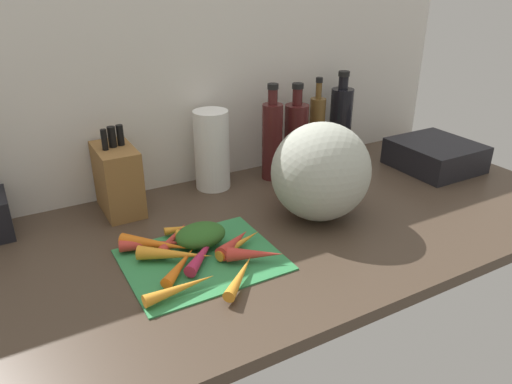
% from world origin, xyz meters
% --- Properties ---
extents(ground_plane, '(1.70, 0.80, 0.03)m').
position_xyz_m(ground_plane, '(0.00, 0.00, -0.01)').
color(ground_plane, '#47382B').
extents(wall_back, '(1.70, 0.03, 0.60)m').
position_xyz_m(wall_back, '(0.00, 0.39, 0.30)').
color(wall_back, silver).
rests_on(wall_back, ground_plane).
extents(cutting_board, '(0.35, 0.28, 0.01)m').
position_xyz_m(cutting_board, '(-0.26, -0.07, 0.00)').
color(cutting_board, '#338C4C').
rests_on(cutting_board, ground_plane).
extents(carrot_0, '(0.13, 0.09, 0.03)m').
position_xyz_m(carrot_0, '(-0.16, -0.14, 0.03)').
color(carrot_0, red).
rests_on(carrot_0, cutting_board).
extents(carrot_1, '(0.16, 0.04, 0.03)m').
position_xyz_m(carrot_1, '(-0.35, -0.17, 0.02)').
color(carrot_1, orange).
rests_on(carrot_1, cutting_board).
extents(carrot_2, '(0.12, 0.12, 0.03)m').
position_xyz_m(carrot_2, '(-0.32, -0.09, 0.02)').
color(carrot_2, orange).
rests_on(carrot_2, cutting_board).
extents(carrot_3, '(0.16, 0.12, 0.03)m').
position_xyz_m(carrot_3, '(-0.32, -0.05, 0.02)').
color(carrot_3, orange).
rests_on(carrot_3, cutting_board).
extents(carrot_4, '(0.13, 0.13, 0.03)m').
position_xyz_m(carrot_4, '(-0.23, -0.19, 0.02)').
color(carrot_4, orange).
rests_on(carrot_4, cutting_board).
extents(carrot_5, '(0.17, 0.09, 0.03)m').
position_xyz_m(carrot_5, '(-0.34, 0.01, 0.02)').
color(carrot_5, red).
rests_on(carrot_5, cutting_board).
extents(carrot_6, '(0.15, 0.08, 0.03)m').
position_xyz_m(carrot_6, '(-0.17, -0.08, 0.02)').
color(carrot_6, orange).
rests_on(carrot_6, cutting_board).
extents(carrot_7, '(0.10, 0.09, 0.03)m').
position_xyz_m(carrot_7, '(-0.24, 0.00, 0.02)').
color(carrot_7, orange).
rests_on(carrot_7, cutting_board).
extents(carrot_8, '(0.12, 0.12, 0.03)m').
position_xyz_m(carrot_8, '(-0.29, 0.03, 0.02)').
color(carrot_8, red).
rests_on(carrot_8, cutting_board).
extents(carrot_9, '(0.11, 0.04, 0.02)m').
position_xyz_m(carrot_9, '(-0.25, 0.06, 0.02)').
color(carrot_9, orange).
rests_on(carrot_9, cutting_board).
extents(carrot_10, '(0.14, 0.14, 0.03)m').
position_xyz_m(carrot_10, '(-0.26, -0.07, 0.02)').
color(carrot_10, '#B2264C').
rests_on(carrot_10, cutting_board).
extents(carrot_11, '(0.15, 0.14, 0.04)m').
position_xyz_m(carrot_11, '(-0.34, 0.01, 0.03)').
color(carrot_11, orange).
rests_on(carrot_11, cutting_board).
extents(carrot_12, '(0.12, 0.09, 0.03)m').
position_xyz_m(carrot_12, '(-0.18, -0.07, 0.03)').
color(carrot_12, red).
rests_on(carrot_12, cutting_board).
extents(carrot_greens_pile, '(0.12, 0.09, 0.05)m').
position_xyz_m(carrot_greens_pile, '(-0.24, -0.02, 0.03)').
color(carrot_greens_pile, '#2D6023').
rests_on(carrot_greens_pile, cutting_board).
extents(winter_squash, '(0.27, 0.25, 0.26)m').
position_xyz_m(winter_squash, '(0.10, -0.02, 0.13)').
color(winter_squash, '#B2B7A8').
rests_on(winter_squash, ground_plane).
extents(knife_block, '(0.10, 0.17, 0.24)m').
position_xyz_m(knife_block, '(-0.35, 0.28, 0.09)').
color(knife_block, olive).
rests_on(knife_block, ground_plane).
extents(paper_towel_roll, '(0.10, 0.10, 0.24)m').
position_xyz_m(paper_towel_roll, '(-0.07, 0.30, 0.12)').
color(paper_towel_roll, white).
rests_on(paper_towel_roll, ground_plane).
extents(bottle_0, '(0.06, 0.06, 0.30)m').
position_xyz_m(bottle_0, '(0.13, 0.27, 0.13)').
color(bottle_0, '#471919').
rests_on(bottle_0, ground_plane).
extents(bottle_1, '(0.08, 0.08, 0.29)m').
position_xyz_m(bottle_1, '(0.22, 0.28, 0.12)').
color(bottle_1, '#471919').
rests_on(bottle_1, ground_plane).
extents(bottle_2, '(0.05, 0.05, 0.30)m').
position_xyz_m(bottle_2, '(0.32, 0.30, 0.12)').
color(bottle_2, brown).
rests_on(bottle_2, ground_plane).
extents(bottle_3, '(0.07, 0.07, 0.31)m').
position_xyz_m(bottle_3, '(0.41, 0.29, 0.13)').
color(bottle_3, black).
rests_on(bottle_3, ground_plane).
extents(dish_rack, '(0.24, 0.25, 0.09)m').
position_xyz_m(dish_rack, '(0.65, 0.07, 0.04)').
color(dish_rack, black).
rests_on(dish_rack, ground_plane).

